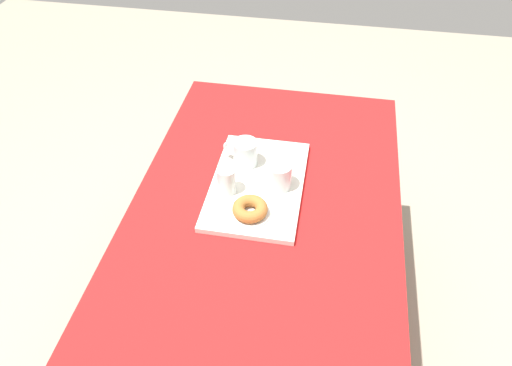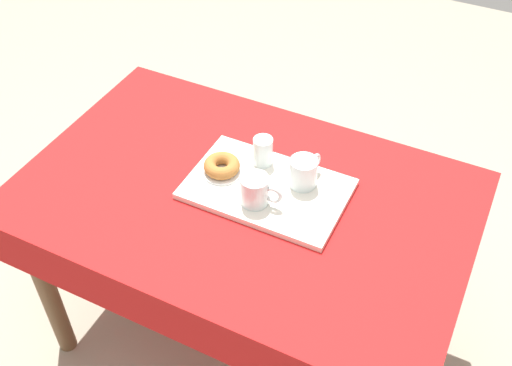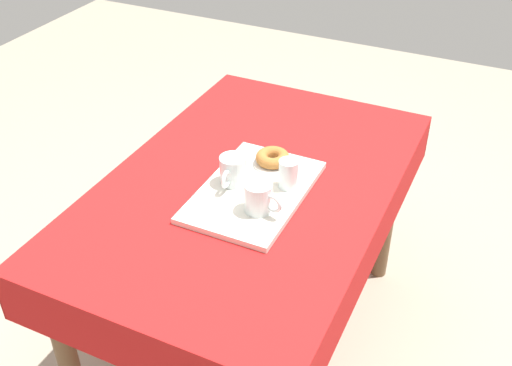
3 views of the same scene
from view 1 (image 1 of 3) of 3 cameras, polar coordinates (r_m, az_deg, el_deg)
The scene contains 8 objects.
ground_plane at distance 2.14m, azimuth 0.95°, elevation -16.23°, with size 6.00×6.00×0.00m, color gray.
dining_table at distance 1.63m, azimuth 1.20°, elevation -4.68°, with size 1.33×0.86×0.75m.
serving_tray at distance 1.59m, azimuth 0.17°, elevation -0.16°, with size 0.47×0.30×0.02m, color silver.
tea_mug_left at distance 1.63m, azimuth -1.34°, elevation 3.56°, with size 0.08×0.12×0.09m.
tea_mug_right at distance 1.54m, azimuth 2.77°, elevation 0.87°, with size 0.12×0.08×0.09m.
water_glass_near at distance 1.53m, azimuth -3.48°, elevation 0.28°, with size 0.06×0.06×0.09m.
donut_plate_left at distance 1.48m, azimuth -0.71°, elevation -3.70°, with size 0.12×0.12×0.01m, color white.
sugar_donut_left at distance 1.46m, azimuth -0.72°, elevation -3.09°, with size 0.11×0.11×0.04m, color #A3662D.
Camera 1 is at (-1.08, -0.16, 1.84)m, focal length 33.54 mm.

